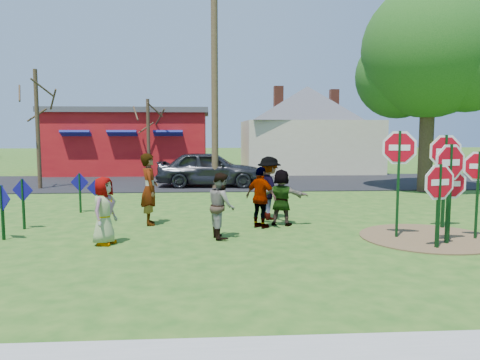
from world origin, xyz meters
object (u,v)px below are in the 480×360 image
object	(u,v)px
stop_sign_a	(439,188)
person_a	(104,211)
utility_pole	(215,75)
stop_sign_b	(399,157)
stop_sign_d	(445,158)
stop_sign_c	(478,175)
person_b	(149,189)
leafy_tree	(433,58)
suv	(209,169)

from	to	relation	value
stop_sign_a	person_a	distance (m)	7.43
utility_pole	person_a	bearing A→B (deg)	-104.62
person_a	utility_pole	bearing A→B (deg)	3.36
stop_sign_b	stop_sign_d	size ratio (longest dim) A/B	1.03
stop_sign_a	stop_sign_d	xyz separation A→B (m)	(1.19, 2.08, 0.53)
stop_sign_c	utility_pole	bearing A→B (deg)	136.36
stop_sign_c	person_b	size ratio (longest dim) A/B	1.13
stop_sign_b	leafy_tree	xyz separation A→B (m)	(4.80, 8.43, 3.63)
stop_sign_d	person_a	size ratio (longest dim) A/B	1.70
stop_sign_d	person_a	bearing A→B (deg)	-171.31
suv	person_a	bearing A→B (deg)	170.63
stop_sign_a	stop_sign_d	distance (m)	2.45
utility_pole	person_b	bearing A→B (deg)	-103.54
person_b	stop_sign_d	bearing A→B (deg)	-109.95
stop_sign_a	person_a	size ratio (longest dim) A/B	1.30
leafy_tree	person_b	bearing A→B (deg)	-149.69
stop_sign_d	person_b	size ratio (longest dim) A/B	1.34
suv	leafy_tree	size ratio (longest dim) A/B	0.55
stop_sign_d	person_b	xyz separation A→B (m)	(-7.80, 1.03, -0.88)
stop_sign_b	person_b	distance (m)	6.55
person_a	utility_pole	size ratio (longest dim) A/B	0.16
stop_sign_a	person_a	world-z (taller)	stop_sign_a
person_a	suv	distance (m)	11.09
stop_sign_a	suv	size ratio (longest dim) A/B	0.42
utility_pole	suv	bearing A→B (deg)	109.43
stop_sign_c	stop_sign_d	world-z (taller)	stop_sign_d
suv	stop_sign_b	bearing A→B (deg)	-153.98
stop_sign_a	person_a	bearing A→B (deg)	157.26
stop_sign_d	utility_pole	size ratio (longest dim) A/B	0.28
stop_sign_d	person_a	xyz separation A→B (m)	(-8.54, -1.20, -1.09)
stop_sign_d	person_b	world-z (taller)	stop_sign_d
stop_sign_d	leafy_tree	bearing A→B (deg)	67.75
stop_sign_a	leafy_tree	size ratio (longest dim) A/B	0.23
person_a	person_b	bearing A→B (deg)	-0.36
stop_sign_a	stop_sign_d	size ratio (longest dim) A/B	0.76
stop_sign_d	person_a	world-z (taller)	stop_sign_d
stop_sign_c	utility_pole	xyz separation A→B (m)	(-6.06, 10.19, 3.47)
stop_sign_a	utility_pole	size ratio (longest dim) A/B	0.21
utility_pole	stop_sign_d	bearing A→B (deg)	-56.50
stop_sign_c	suv	world-z (taller)	stop_sign_c
stop_sign_c	leafy_tree	world-z (taller)	leafy_tree
stop_sign_b	utility_pole	size ratio (longest dim) A/B	0.29
leafy_tree	person_a	bearing A→B (deg)	-143.55
stop_sign_a	stop_sign_b	size ratio (longest dim) A/B	0.74
stop_sign_d	person_a	distance (m)	8.69
suv	utility_pole	bearing A→B (deg)	-157.50
stop_sign_d	leafy_tree	distance (m)	8.89
person_a	person_b	size ratio (longest dim) A/B	0.79
stop_sign_c	leafy_tree	distance (m)	10.05
stop_sign_a	stop_sign_c	world-z (taller)	stop_sign_c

